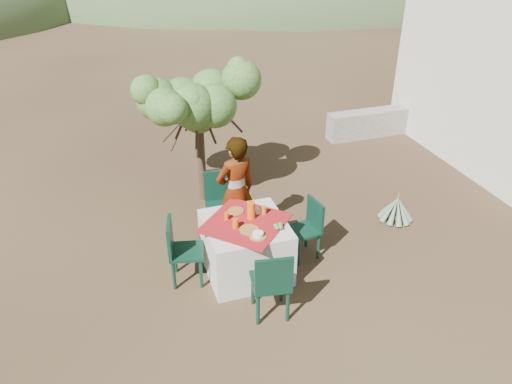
{
  "coord_description": "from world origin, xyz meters",
  "views": [
    {
      "loc": [
        -2.02,
        -5.07,
        4.24
      ],
      "look_at": [
        -0.27,
        0.34,
        0.94
      ],
      "focal_mm": 35.0,
      "sensor_mm": 36.0,
      "label": 1
    }
  ],
  "objects_px": {
    "person": "(236,191)",
    "chair_far": "(221,201)",
    "table": "(246,247)",
    "chair_near": "(272,282)",
    "juice_pitcher": "(251,210)",
    "chair_left": "(180,248)",
    "chair_right": "(308,226)",
    "shrub_tree": "(201,107)",
    "agave": "(396,209)"
  },
  "relations": [
    {
      "from": "shrub_tree",
      "to": "juice_pitcher",
      "type": "xyz_separation_m",
      "value": [
        0.16,
        -1.99,
        -0.69
      ]
    },
    {
      "from": "table",
      "to": "chair_near",
      "type": "bearing_deg",
      "value": -88.03
    },
    {
      "from": "table",
      "to": "chair_right",
      "type": "bearing_deg",
      "value": 5.3
    },
    {
      "from": "chair_left",
      "to": "shrub_tree",
      "type": "xyz_separation_m",
      "value": [
        0.78,
        2.0,
        1.07
      ]
    },
    {
      "from": "shrub_tree",
      "to": "juice_pitcher",
      "type": "height_order",
      "value": "shrub_tree"
    },
    {
      "from": "table",
      "to": "shrub_tree",
      "type": "relative_size",
      "value": 0.65
    },
    {
      "from": "chair_right",
      "to": "juice_pitcher",
      "type": "xyz_separation_m",
      "value": [
        -0.81,
        -0.01,
        0.41
      ]
    },
    {
      "from": "chair_left",
      "to": "shrub_tree",
      "type": "bearing_deg",
      "value": -8.5
    },
    {
      "from": "chair_near",
      "to": "chair_right",
      "type": "xyz_separation_m",
      "value": [
        0.88,
        1.0,
        -0.05
      ]
    },
    {
      "from": "table",
      "to": "agave",
      "type": "bearing_deg",
      "value": 10.38
    },
    {
      "from": "chair_near",
      "to": "chair_far",
      "type": "bearing_deg",
      "value": -78.52
    },
    {
      "from": "table",
      "to": "chair_left",
      "type": "distance_m",
      "value": 0.85
    },
    {
      "from": "juice_pitcher",
      "to": "chair_left",
      "type": "bearing_deg",
      "value": -179.41
    },
    {
      "from": "chair_far",
      "to": "person",
      "type": "relative_size",
      "value": 0.59
    },
    {
      "from": "chair_near",
      "to": "person",
      "type": "xyz_separation_m",
      "value": [
        0.05,
        1.62,
        0.29
      ]
    },
    {
      "from": "chair_far",
      "to": "chair_right",
      "type": "xyz_separation_m",
      "value": [
        0.99,
        -0.88,
        -0.07
      ]
    },
    {
      "from": "agave",
      "to": "chair_far",
      "type": "bearing_deg",
      "value": 169.27
    },
    {
      "from": "chair_right",
      "to": "person",
      "type": "xyz_separation_m",
      "value": [
        -0.83,
        0.62,
        0.35
      ]
    },
    {
      "from": "person",
      "to": "chair_far",
      "type": "bearing_deg",
      "value": -73.92
    },
    {
      "from": "table",
      "to": "shrub_tree",
      "type": "distance_m",
      "value": 2.39
    },
    {
      "from": "chair_far",
      "to": "chair_right",
      "type": "bearing_deg",
      "value": -32.61
    },
    {
      "from": "juice_pitcher",
      "to": "chair_far",
      "type": "bearing_deg",
      "value": 101.49
    },
    {
      "from": "person",
      "to": "table",
      "type": "bearing_deg",
      "value": 68.93
    },
    {
      "from": "chair_right",
      "to": "person",
      "type": "bearing_deg",
      "value": -134.99
    },
    {
      "from": "chair_near",
      "to": "person",
      "type": "distance_m",
      "value": 1.64
    },
    {
      "from": "chair_right",
      "to": "person",
      "type": "height_order",
      "value": "person"
    },
    {
      "from": "agave",
      "to": "table",
      "type": "bearing_deg",
      "value": -169.62
    },
    {
      "from": "chair_left",
      "to": "person",
      "type": "bearing_deg",
      "value": -42.45
    },
    {
      "from": "chair_far",
      "to": "chair_left",
      "type": "height_order",
      "value": "chair_far"
    },
    {
      "from": "shrub_tree",
      "to": "juice_pitcher",
      "type": "bearing_deg",
      "value": -85.42
    },
    {
      "from": "agave",
      "to": "juice_pitcher",
      "type": "xyz_separation_m",
      "value": [
        -2.45,
        -0.39,
        0.69
      ]
    },
    {
      "from": "chair_far",
      "to": "agave",
      "type": "xyz_separation_m",
      "value": [
        2.63,
        -0.5,
        -0.34
      ]
    },
    {
      "from": "juice_pitcher",
      "to": "table",
      "type": "bearing_deg",
      "value": -142.37
    },
    {
      "from": "table",
      "to": "shrub_tree",
      "type": "xyz_separation_m",
      "value": [
        -0.06,
        2.07,
        1.19
      ]
    },
    {
      "from": "table",
      "to": "juice_pitcher",
      "type": "relative_size",
      "value": 5.67
    },
    {
      "from": "chair_right",
      "to": "shrub_tree",
      "type": "distance_m",
      "value": 2.47
    },
    {
      "from": "table",
      "to": "chair_far",
      "type": "bearing_deg",
      "value": 94.61
    },
    {
      "from": "chair_near",
      "to": "shrub_tree",
      "type": "relative_size",
      "value": 0.47
    },
    {
      "from": "table",
      "to": "chair_far",
      "type": "xyz_separation_m",
      "value": [
        -0.08,
        0.97,
        0.15
      ]
    },
    {
      "from": "chair_right",
      "to": "agave",
      "type": "distance_m",
      "value": 1.71
    },
    {
      "from": "shrub_tree",
      "to": "chair_far",
      "type": "bearing_deg",
      "value": -91.08
    },
    {
      "from": "chair_far",
      "to": "shrub_tree",
      "type": "distance_m",
      "value": 1.52
    },
    {
      "from": "table",
      "to": "person",
      "type": "distance_m",
      "value": 0.83
    },
    {
      "from": "chair_near",
      "to": "person",
      "type": "bearing_deg",
      "value": -83.5
    },
    {
      "from": "table",
      "to": "agave",
      "type": "relative_size",
      "value": 2.31
    },
    {
      "from": "table",
      "to": "shrub_tree",
      "type": "height_order",
      "value": "shrub_tree"
    },
    {
      "from": "person",
      "to": "agave",
      "type": "distance_m",
      "value": 2.56
    },
    {
      "from": "chair_left",
      "to": "shrub_tree",
      "type": "height_order",
      "value": "shrub_tree"
    },
    {
      "from": "chair_far",
      "to": "agave",
      "type": "bearing_deg",
      "value": -1.54
    },
    {
      "from": "chair_left",
      "to": "person",
      "type": "height_order",
      "value": "person"
    }
  ]
}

